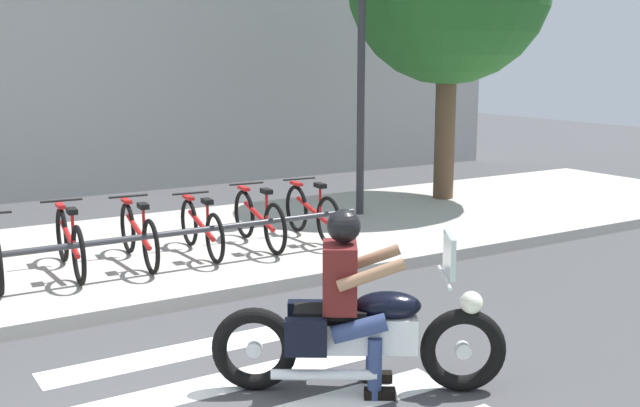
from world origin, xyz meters
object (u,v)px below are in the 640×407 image
object	(u,v)px
bicycle_6	(312,213)
street_lamp	(361,46)
bicycle_3	(139,235)
bicycle_4	(201,228)
motorcycle	(360,334)
rider	(350,288)
bicycle_5	(259,219)
bike_rack	(154,238)
bicycle_2	(70,242)

from	to	relation	value
bicycle_6	street_lamp	bearing A→B (deg)	35.00
bicycle_3	bicycle_6	bearing A→B (deg)	-0.02
bicycle_4	motorcycle	bearing A→B (deg)	-95.92
rider	bicycle_3	bearing A→B (deg)	94.52
bicycle_3	bicycle_5	bearing A→B (deg)	-0.02
motorcycle	bicycle_3	distance (m)	4.12
motorcycle	bicycle_4	distance (m)	4.12
bicycle_3	bike_rack	world-z (taller)	bicycle_3
bicycle_2	bicycle_3	size ratio (longest dim) A/B	1.01
motorcycle	rider	world-z (taller)	rider
rider	bicycle_3	world-z (taller)	rider
bicycle_4	bicycle_6	xyz separation A→B (m)	(1.62, -0.00, 0.02)
bicycle_6	bike_rack	xyz separation A→B (m)	(-2.42, -0.55, 0.06)
bicycle_3	bicycle_6	xyz separation A→B (m)	(2.42, -0.00, 0.01)
motorcycle	street_lamp	xyz separation A→B (m)	(3.58, 5.18, 2.29)
bicycle_5	bike_rack	size ratio (longest dim) A/B	0.31
motorcycle	bicycle_6	world-z (taller)	motorcycle
bicycle_2	bicycle_6	bearing A→B (deg)	-0.01
bicycle_6	street_lamp	xyz separation A→B (m)	(1.54, 1.08, 2.25)
bicycle_3	bicycle_6	distance (m)	2.42
motorcycle	bicycle_3	size ratio (longest dim) A/B	1.16
rider	bike_rack	distance (m)	3.53
rider	bicycle_5	size ratio (longest dim) A/B	0.86
bicycle_4	street_lamp	bearing A→B (deg)	18.84
rider	bicycle_5	world-z (taller)	rider
bicycle_3	bicycle_5	distance (m)	1.62
bicycle_4	bike_rack	size ratio (longest dim) A/B	0.30
bicycle_5	motorcycle	bearing A→B (deg)	-106.74
motorcycle	rider	distance (m)	0.38
rider	bicycle_2	distance (m)	4.22
bicycle_4	bicycle_3	bearing A→B (deg)	-179.99
motorcycle	bicycle_4	bearing A→B (deg)	84.08
motorcycle	bicycle_3	world-z (taller)	motorcycle
rider	bicycle_2	size ratio (longest dim) A/B	0.83
motorcycle	bike_rack	xyz separation A→B (m)	(-0.38, 3.55, 0.11)
bicycle_3	bicycle_5	xyz separation A→B (m)	(1.62, -0.00, 0.01)
rider	street_lamp	size ratio (longest dim) A/B	0.32
bicycle_6	bicycle_5	bearing A→B (deg)	179.98
bicycle_5	bicycle_6	distance (m)	0.81
rider	bicycle_2	xyz separation A→B (m)	(-1.13, 4.06, -0.33)
rider	bike_rack	bearing A→B (deg)	95.24
bicycle_3	street_lamp	xyz separation A→B (m)	(3.96, 1.08, 2.25)
bicycle_2	street_lamp	distance (m)	5.38
bicycle_5	bike_rack	distance (m)	1.71
bicycle_2	bike_rack	xyz separation A→B (m)	(0.81, -0.55, 0.06)
bicycle_4	bike_rack	xyz separation A→B (m)	(-0.81, -0.55, 0.08)
bicycle_2	bicycle_5	bearing A→B (deg)	-0.00
bicycle_6	bike_rack	bearing A→B (deg)	-167.14
street_lamp	bicycle_6	bearing A→B (deg)	-145.00
bicycle_2	bicycle_5	xyz separation A→B (m)	(2.42, -0.00, -0.00)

